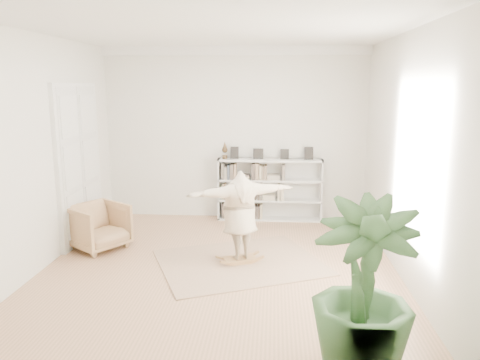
# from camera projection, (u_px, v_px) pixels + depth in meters

# --- Properties ---
(floor) EXTENTS (6.00, 6.00, 0.00)m
(floor) POSITION_uv_depth(u_px,v_px,m) (219.00, 269.00, 7.32)
(floor) COLOR #956F4C
(floor) RESTS_ON ground
(room_shell) EXTENTS (6.00, 6.00, 6.00)m
(room_shell) POSITION_uv_depth(u_px,v_px,m) (235.00, 51.00, 9.49)
(room_shell) COLOR silver
(room_shell) RESTS_ON floor
(doors) EXTENTS (0.09, 1.78, 2.92)m
(doors) POSITION_uv_depth(u_px,v_px,m) (80.00, 165.00, 8.51)
(doors) COLOR white
(doors) RESTS_ON floor
(bookshelf) EXTENTS (2.20, 0.35, 1.64)m
(bookshelf) POSITION_uv_depth(u_px,v_px,m) (269.00, 190.00, 9.89)
(bookshelf) COLOR silver
(bookshelf) RESTS_ON floor
(armchair) EXTENTS (1.21, 1.20, 0.80)m
(armchair) POSITION_uv_depth(u_px,v_px,m) (99.00, 227.00, 8.16)
(armchair) COLOR tan
(armchair) RESTS_ON floor
(rug) EXTENTS (3.09, 2.83, 0.02)m
(rug) POSITION_uv_depth(u_px,v_px,m) (240.00, 262.00, 7.56)
(rug) COLOR tan
(rug) RESTS_ON floor
(rocker_board) EXTENTS (0.59, 0.48, 0.11)m
(rocker_board) POSITION_uv_depth(u_px,v_px,m) (240.00, 259.00, 7.55)
(rocker_board) COLOR brown
(rocker_board) RESTS_ON rug
(person) EXTENTS (1.80, 1.14, 1.43)m
(person) POSITION_uv_depth(u_px,v_px,m) (240.00, 213.00, 7.39)
(person) COLOR beige
(person) RESTS_ON rocker_board
(houseplant) EXTENTS (1.18, 1.18, 1.78)m
(houseplant) POSITION_uv_depth(u_px,v_px,m) (363.00, 289.00, 4.53)
(houseplant) COLOR #2C4F27
(houseplant) RESTS_ON floor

